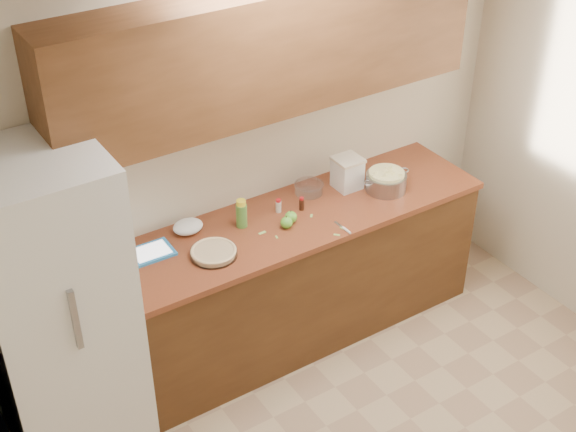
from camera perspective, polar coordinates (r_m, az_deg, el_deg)
room_shell at (r=3.70m, az=12.23°, el=-6.13°), size 3.60×3.60×3.60m
counter_run at (r=5.11m, az=-0.23°, el=-4.56°), size 2.64×0.68×0.92m
upper_cabinets at (r=4.47m, az=-1.36°, el=11.68°), size 2.60×0.34×0.70m
fridge at (r=4.38m, az=-16.17°, el=-6.43°), size 0.70×0.70×1.80m
pie at (r=4.55m, az=-5.31°, el=-2.60°), size 0.27×0.27×0.04m
colander at (r=5.14m, az=6.98°, el=2.48°), size 0.35×0.26×0.13m
flour_canister at (r=5.12m, az=4.24°, el=3.10°), size 0.17×0.17×0.21m
tablet at (r=4.62m, az=-9.71°, el=-2.56°), size 0.25×0.19×0.02m
paring_knife at (r=4.76m, az=4.09°, el=-0.95°), size 0.02×0.16×0.01m
lemon_bottle at (r=4.75m, az=-3.33°, el=0.16°), size 0.07×0.07×0.18m
cinnamon_shaker at (r=4.89m, az=-0.68°, el=0.73°), size 0.04×0.04×0.09m
vanilla_bottle at (r=4.91m, az=0.97°, el=0.87°), size 0.03×0.03×0.09m
mixing_bowl at (r=5.08m, az=1.50°, el=2.03°), size 0.19×0.19×0.07m
paper_towel at (r=4.75m, az=-7.13°, el=-0.75°), size 0.21×0.18×0.08m
apple_left at (r=4.75m, az=-0.11°, el=-0.47°), size 0.07×0.07×0.09m
apple_center at (r=4.80m, az=0.20°, el=-0.09°), size 0.08×0.08×0.09m
peel_a at (r=4.73m, az=-1.84°, el=-1.20°), size 0.05×0.02×0.00m
peel_b at (r=4.72m, az=3.49°, el=-1.35°), size 0.04×0.04×0.00m
peel_c at (r=4.77m, az=3.87°, el=-0.87°), size 0.02×0.03×0.00m
peel_d at (r=4.69m, az=-0.81°, el=-1.51°), size 0.02×0.03×0.00m
peel_e at (r=4.88m, az=1.68°, el=0.02°), size 0.03×0.04×0.00m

